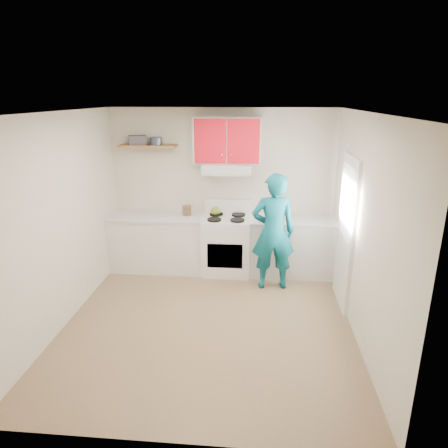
# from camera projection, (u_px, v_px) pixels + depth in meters

# --- Properties ---
(floor) EXTENTS (3.80, 3.80, 0.00)m
(floor) POSITION_uv_depth(u_px,v_px,m) (209.00, 322.00, 5.15)
(floor) COLOR brown
(floor) RESTS_ON ground
(ceiling) EXTENTS (3.60, 3.80, 0.04)m
(ceiling) POSITION_uv_depth(u_px,v_px,m) (206.00, 112.00, 4.35)
(ceiling) COLOR white
(ceiling) RESTS_ON floor
(back_wall) EXTENTS (3.60, 0.04, 2.60)m
(back_wall) POSITION_uv_depth(u_px,v_px,m) (222.00, 190.00, 6.55)
(back_wall) COLOR beige
(back_wall) RESTS_ON floor
(front_wall) EXTENTS (3.60, 0.04, 2.60)m
(front_wall) POSITION_uv_depth(u_px,v_px,m) (174.00, 306.00, 2.95)
(front_wall) COLOR beige
(front_wall) RESTS_ON floor
(left_wall) EXTENTS (0.04, 3.80, 2.60)m
(left_wall) POSITION_uv_depth(u_px,v_px,m) (62.00, 222.00, 4.90)
(left_wall) COLOR beige
(left_wall) RESTS_ON floor
(right_wall) EXTENTS (0.04, 3.80, 2.60)m
(right_wall) POSITION_uv_depth(u_px,v_px,m) (363.00, 230.00, 4.60)
(right_wall) COLOR beige
(right_wall) RESTS_ON floor
(door) EXTENTS (0.05, 0.85, 2.05)m
(door) POSITION_uv_depth(u_px,v_px,m) (346.00, 233.00, 5.35)
(door) COLOR white
(door) RESTS_ON floor
(door_glass) EXTENTS (0.01, 0.55, 0.95)m
(door_glass) POSITION_uv_depth(u_px,v_px,m) (347.00, 202.00, 5.22)
(door_glass) COLOR white
(door_glass) RESTS_ON door
(counter_left) EXTENTS (1.52, 0.60, 0.90)m
(counter_left) POSITION_uv_depth(u_px,v_px,m) (158.00, 243.00, 6.62)
(counter_left) COLOR silver
(counter_left) RESTS_ON floor
(counter_right) EXTENTS (1.32, 0.60, 0.90)m
(counter_right) POSITION_uv_depth(u_px,v_px,m) (291.00, 247.00, 6.43)
(counter_right) COLOR silver
(counter_right) RESTS_ON floor
(stove) EXTENTS (0.76, 0.65, 0.92)m
(stove) POSITION_uv_depth(u_px,v_px,m) (227.00, 245.00, 6.49)
(stove) COLOR white
(stove) RESTS_ON floor
(range_hood) EXTENTS (0.76, 0.44, 0.15)m
(range_hood) POSITION_uv_depth(u_px,v_px,m) (227.00, 168.00, 6.21)
(range_hood) COLOR silver
(range_hood) RESTS_ON back_wall
(upper_cabinets) EXTENTS (1.02, 0.33, 0.70)m
(upper_cabinets) POSITION_uv_depth(u_px,v_px,m) (228.00, 140.00, 6.14)
(upper_cabinets) COLOR red
(upper_cabinets) RESTS_ON back_wall
(shelf) EXTENTS (0.90, 0.30, 0.04)m
(shelf) POSITION_uv_depth(u_px,v_px,m) (148.00, 146.00, 6.29)
(shelf) COLOR brown
(shelf) RESTS_ON back_wall
(books) EXTENTS (0.32, 0.27, 0.14)m
(books) POSITION_uv_depth(u_px,v_px,m) (137.00, 140.00, 6.26)
(books) COLOR #443B40
(books) RESTS_ON shelf
(tin) EXTENTS (0.21, 0.21, 0.12)m
(tin) POSITION_uv_depth(u_px,v_px,m) (156.00, 141.00, 6.21)
(tin) COLOR #333D4C
(tin) RESTS_ON shelf
(kettle) EXTENTS (0.19, 0.19, 0.14)m
(kettle) POSITION_uv_depth(u_px,v_px,m) (216.00, 211.00, 6.48)
(kettle) COLOR olive
(kettle) RESTS_ON stove
(crock) EXTENTS (0.15, 0.15, 0.17)m
(crock) POSITION_uv_depth(u_px,v_px,m) (187.00, 211.00, 6.49)
(crock) COLOR #523824
(crock) RESTS_ON counter_left
(cutting_board) EXTENTS (0.34, 0.29, 0.02)m
(cutting_board) POSITION_uv_depth(u_px,v_px,m) (287.00, 221.00, 6.25)
(cutting_board) COLOR olive
(cutting_board) RESTS_ON counter_right
(silicone_mat) EXTENTS (0.33, 0.30, 0.01)m
(silicone_mat) POSITION_uv_depth(u_px,v_px,m) (323.00, 222.00, 6.19)
(silicone_mat) COLOR red
(silicone_mat) RESTS_ON counter_right
(person) EXTENTS (0.68, 0.49, 1.75)m
(person) POSITION_uv_depth(u_px,v_px,m) (273.00, 232.00, 5.84)
(person) COLOR #0B5C6A
(person) RESTS_ON floor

